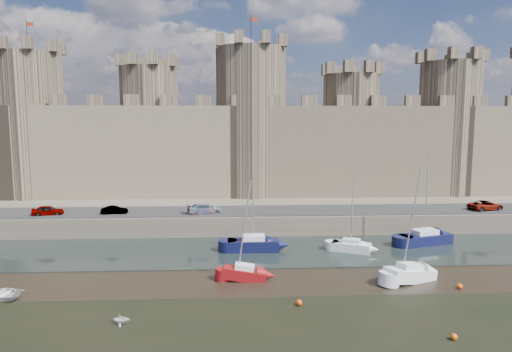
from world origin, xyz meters
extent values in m
cube|color=black|center=(0.00, 24.00, 0.04)|extent=(160.00, 12.00, 0.08)
cube|color=#4C443A|center=(0.00, 60.00, 1.25)|extent=(160.00, 60.00, 2.50)
cube|color=black|center=(0.00, 34.00, 2.55)|extent=(160.00, 7.00, 0.10)
cube|color=#42382B|center=(0.00, 48.00, 9.50)|extent=(100.00, 9.00, 14.00)
cylinder|color=#42382B|center=(-32.00, 48.00, 13.50)|extent=(10.00, 10.00, 22.00)
cylinder|color=black|center=(-32.00, 48.00, 27.00)|extent=(0.10, 0.10, 5.00)
cube|color=maroon|center=(-31.50, 48.00, 28.80)|extent=(1.00, 0.03, 0.60)
cylinder|color=#42382B|center=(-14.00, 48.00, 12.50)|extent=(9.00, 9.00, 20.00)
cylinder|color=#42382B|center=(2.00, 48.00, 14.00)|extent=(11.00, 11.00, 23.00)
cylinder|color=black|center=(2.00, 48.00, 28.00)|extent=(0.10, 0.10, 5.00)
cube|color=maroon|center=(2.50, 48.00, 29.80)|extent=(1.00, 0.03, 0.60)
cylinder|color=#42382B|center=(18.00, 48.00, 12.00)|extent=(9.00, 9.00, 19.00)
cylinder|color=#42382B|center=(34.00, 48.00, 13.00)|extent=(10.00, 10.00, 21.00)
imported|color=gray|center=(-24.18, 32.56, 3.14)|extent=(3.97, 2.17, 1.28)
imported|color=gray|center=(-16.00, 32.84, 3.04)|extent=(3.35, 1.38, 1.08)
imported|color=gray|center=(-4.55, 32.68, 3.16)|extent=(4.85, 2.94, 1.31)
imported|color=gray|center=(32.53, 32.99, 3.15)|extent=(5.11, 3.31, 1.31)
cube|color=black|center=(1.28, 24.11, 0.69)|extent=(5.64, 2.27, 1.22)
cube|color=silver|center=(1.28, 24.11, 1.58)|extent=(2.52, 1.57, 0.56)
cylinder|color=silver|center=(1.28, 24.11, 6.31)|extent=(0.14, 0.14, 10.01)
cube|color=silver|center=(12.00, 23.25, 0.57)|extent=(4.46, 3.16, 0.98)
cube|color=silver|center=(12.00, 23.25, 1.28)|extent=(2.15, 1.78, 0.44)
cylinder|color=silver|center=(12.00, 23.25, 5.06)|extent=(0.14, 0.14, 8.00)
cube|color=black|center=(21.36, 25.88, 0.67)|extent=(6.61, 4.05, 1.18)
cube|color=silver|center=(21.36, 25.88, 1.53)|extent=(3.11, 2.39, 0.54)
cylinder|color=silver|center=(21.36, 25.88, 6.09)|extent=(0.14, 0.14, 9.66)
cube|color=maroon|center=(0.10, 15.16, 0.50)|extent=(4.03, 1.85, 1.00)
cube|color=silver|center=(0.10, 15.16, 1.22)|extent=(1.82, 1.21, 0.45)
cylinder|color=silver|center=(0.10, 15.16, 5.07)|extent=(0.14, 0.14, 8.15)
cube|color=silver|center=(14.97, 14.11, 0.57)|extent=(5.18, 3.64, 1.14)
cube|color=silver|center=(14.97, 14.11, 1.39)|extent=(2.49, 2.06, 0.52)
cylinder|color=silver|center=(14.97, 14.11, 5.79)|extent=(0.14, 0.14, 9.30)
imported|color=white|center=(-8.94, 6.56, 0.33)|extent=(1.40, 1.25, 0.66)
imported|color=silver|center=(-19.74, 11.77, 0.34)|extent=(4.05, 3.66, 0.69)
sphere|color=#F0420A|center=(4.23, 9.17, 0.24)|extent=(0.48, 0.48, 0.48)
sphere|color=#FF430B|center=(18.57, 12.00, 0.24)|extent=(0.48, 0.48, 0.48)
sphere|color=#EA500A|center=(13.66, 3.08, 0.22)|extent=(0.45, 0.45, 0.45)
camera|label=1|loc=(-0.86, -24.83, 14.55)|focal=32.00mm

